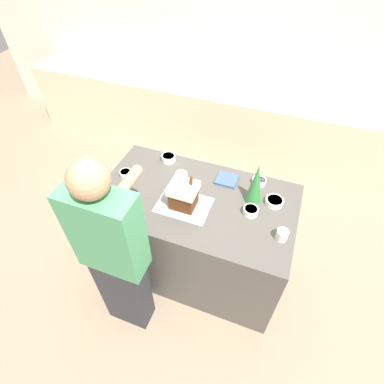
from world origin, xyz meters
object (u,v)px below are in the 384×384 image
Objects in this scene: candy_bowl_near_tray_right at (274,201)px; candy_bowl_near_tray_left at (125,173)px; candy_bowl_beside_tree at (169,158)px; baking_tray at (184,205)px; candy_bowl_far_left at (181,175)px; candy_bowl_behind_tray at (251,211)px; mug at (282,235)px; decorative_tree at (256,184)px; person at (115,257)px; cookbook at (227,180)px; gingerbread_house at (184,195)px; candy_bowl_center_rear at (259,181)px.

candy_bowl_near_tray_right is 1.37× the size of candy_bowl_near_tray_left.
baking_tray is at bearing -54.29° from candy_bowl_beside_tree.
candy_bowl_far_left is (-0.77, 0.02, 0.00)m from candy_bowl_near_tray_right.
baking_tray is 0.50m from candy_bowl_behind_tray.
candy_bowl_far_left is at bearing 159.19° from mug.
decorative_tree is 0.21× the size of person.
candy_bowl_beside_tree is 0.56m from cookbook.
mug is (0.87, -0.33, 0.01)m from candy_bowl_far_left.
decorative_tree is (0.48, 0.24, 0.06)m from gingerbread_house.
candy_bowl_center_rear is (0.62, 0.16, -0.01)m from candy_bowl_far_left.
decorative_tree reaches higher than candy_bowl_behind_tray.
candy_bowl_near_tray_right is 1.22m from candy_bowl_near_tray_left.
cookbook is at bearing 132.78° from candy_bowl_behind_tray.
person is at bearing -115.87° from gingerbread_house.
person reaches higher than mug.
decorative_tree reaches higher than cookbook.
mug reaches higher than candy_bowl_center_rear.
gingerbread_house is 0.51m from candy_bowl_behind_tray.
gingerbread_house is at bearing -64.62° from candy_bowl_far_left.
candy_bowl_center_rear is at bearing 13.95° from cookbook.
cookbook is 0.10× the size of person.
person reaches higher than cookbook.
decorative_tree reaches higher than candy_bowl_beside_tree.
gingerbread_house reaches higher than candy_bowl_near_tray_left.
candy_bowl_far_left is at bearing -165.09° from candy_bowl_center_rear.
baking_tray is 4.00× the size of candy_bowl_far_left.
mug is (1.06, -0.50, 0.01)m from candy_bowl_beside_tree.
candy_bowl_near_tray_left is 0.86× the size of candy_bowl_center_rear.
candy_bowl_far_left is (0.19, -0.17, -0.00)m from candy_bowl_beside_tree.
candy_bowl_behind_tray is at bearing -47.22° from cookbook.
cookbook is at bearing -7.14° from candy_bowl_beside_tree.
candy_bowl_near_tray_left is at bearing -174.38° from candy_bowl_near_tray_right.
gingerbread_house is 0.56m from candy_bowl_beside_tree.
decorative_tree reaches higher than candy_bowl_near_tray_left.
candy_bowl_near_tray_left is (-1.22, -0.12, 0.00)m from candy_bowl_near_tray_right.
candy_bowl_behind_tray reaches higher than candy_bowl_near_tray_left.
candy_bowl_far_left reaches higher than candy_bowl_near_tray_left.
candy_bowl_behind_tray is at bearing -131.94° from candy_bowl_near_tray_right.
decorative_tree reaches higher than candy_bowl_far_left.
candy_bowl_near_tray_left is 1.22× the size of mug.
gingerbread_house is 2.76× the size of candy_bowl_near_tray_left.
candy_bowl_near_tray_right is 0.08× the size of person.
candy_bowl_beside_tree is 1.25× the size of candy_bowl_far_left.
candy_bowl_beside_tree is at bearing 156.58° from candy_bowl_behind_tray.
candy_bowl_near_tray_left is 1.11m from candy_bowl_center_rear.
candy_bowl_near_tray_left is (-1.06, -0.10, -0.15)m from decorative_tree.
decorative_tree reaches higher than baking_tray.
candy_bowl_near_tray_right reaches higher than candy_bowl_center_rear.
mug is 0.05× the size of person.
baking_tray is 0.11m from gingerbread_house.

